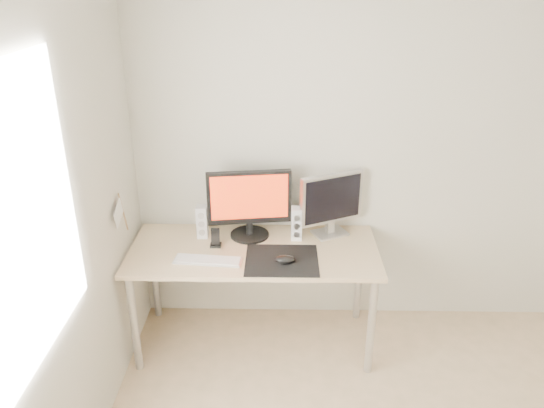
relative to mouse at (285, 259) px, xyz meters
name	(u,v)px	position (x,y,z in m)	size (l,w,h in m)	color
wall_back	(395,154)	(0.73, 0.54, 0.49)	(3.50, 3.50, 0.00)	beige
wall_left	(11,304)	(-1.02, -1.21, 0.49)	(3.50, 3.50, 0.00)	beige
window_pane	(0,245)	(-1.01, -1.21, 0.74)	(1.30, 1.30, 0.00)	white
mousepad	(282,260)	(-0.02, 0.03, -0.02)	(0.45, 0.40, 0.00)	black
mouse	(285,259)	(0.00, 0.00, 0.00)	(0.12, 0.07, 0.04)	black
desk	(254,259)	(-0.20, 0.17, -0.10)	(1.60, 0.70, 0.73)	#D1B587
main_monitor	(249,202)	(-0.24, 0.35, 0.23)	(0.55, 0.29, 0.47)	black
second_monitor	(331,202)	(0.31, 0.39, 0.22)	(0.42, 0.24, 0.43)	silver
speaker_left	(202,222)	(-0.55, 0.34, 0.09)	(0.07, 0.09, 0.22)	white
speaker_right	(297,224)	(0.08, 0.32, 0.09)	(0.07, 0.09, 0.22)	white
keyboard	(208,260)	(-0.48, 0.01, -0.02)	(0.43, 0.16, 0.02)	silver
phone_dock	(216,241)	(-0.45, 0.21, 0.01)	(0.07, 0.06, 0.13)	black
pennant	(120,212)	(-0.99, 0.03, 0.29)	(0.01, 0.23, 0.29)	#A57F54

